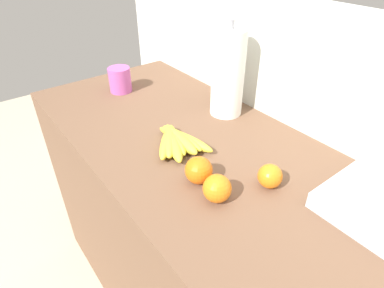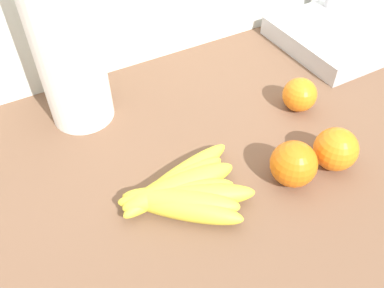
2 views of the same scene
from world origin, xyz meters
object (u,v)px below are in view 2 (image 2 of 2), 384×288
at_px(orange_center, 300,95).
at_px(sink_basin, 352,29).
at_px(banana_bunch, 180,193).
at_px(orange_front, 336,149).
at_px(orange_back_right, 293,164).
at_px(paper_towel_roll, 67,46).

height_order(orange_center, sink_basin, sink_basin).
height_order(banana_bunch, orange_front, orange_front).
relative_size(orange_center, sink_basin, 0.19).
xyz_separation_m(banana_bunch, sink_basin, (0.58, 0.23, 0.01)).
relative_size(orange_back_right, paper_towel_roll, 0.23).
xyz_separation_m(paper_towel_roll, sink_basin, (0.64, -0.04, -0.12)).
bearing_deg(paper_towel_roll, banana_bunch, -76.31).
bearing_deg(orange_front, paper_towel_roll, 134.79).
relative_size(orange_back_right, orange_front, 1.03).
xyz_separation_m(banana_bunch, paper_towel_roll, (-0.07, 0.27, 0.13)).
height_order(orange_center, paper_towel_roll, paper_towel_roll).
bearing_deg(orange_center, sink_basin, 26.97).
bearing_deg(orange_back_right, banana_bunch, 164.48).
relative_size(orange_back_right, sink_basin, 0.22).
height_order(orange_front, sink_basin, sink_basin).
bearing_deg(banana_bunch, sink_basin, 21.48).
height_order(orange_back_right, sink_basin, sink_basin).
height_order(banana_bunch, sink_basin, sink_basin).
distance_m(paper_towel_roll, sink_basin, 0.65).
xyz_separation_m(orange_back_right, paper_towel_roll, (-0.24, 0.32, 0.11)).
bearing_deg(orange_center, orange_back_right, -133.08).
bearing_deg(orange_front, orange_back_right, 174.79).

